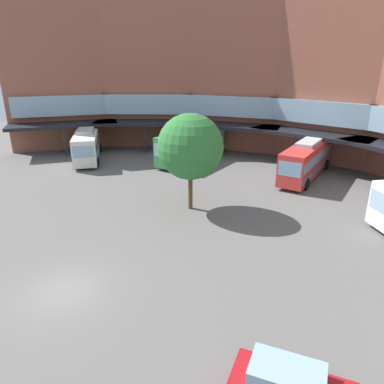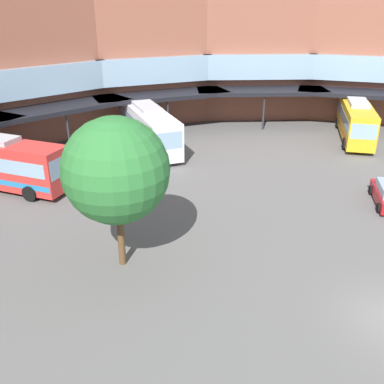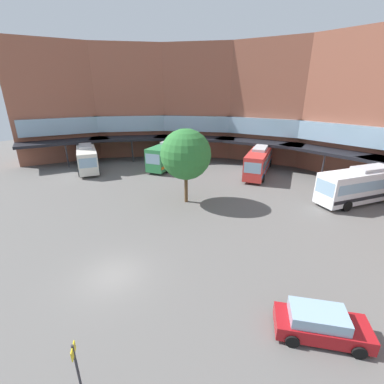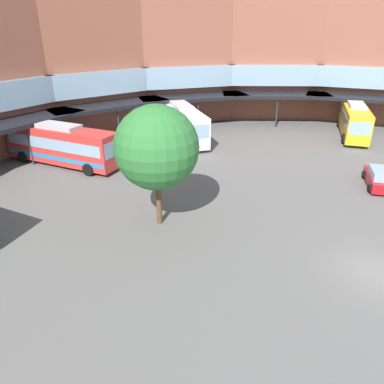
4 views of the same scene
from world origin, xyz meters
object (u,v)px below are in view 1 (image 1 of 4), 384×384
bus_1 (87,144)px  plaza_tree (190,147)px  bus_0 (193,144)px  bus_3 (307,159)px

bus_1 → plaza_tree: (19.91, -0.14, 3.35)m
bus_0 → plaza_tree: size_ratio=1.54×
bus_1 → plaza_tree: 20.19m
bus_0 → bus_1: size_ratio=1.17×
bus_0 → plaza_tree: plaza_tree is taller
bus_3 → plaza_tree: (-1.29, -14.65, 3.28)m
bus_0 → bus_1: bus_0 is taller
bus_0 → bus_1: bearing=-58.0°
bus_1 → plaza_tree: plaza_tree is taller
bus_0 → bus_3: bearing=93.9°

